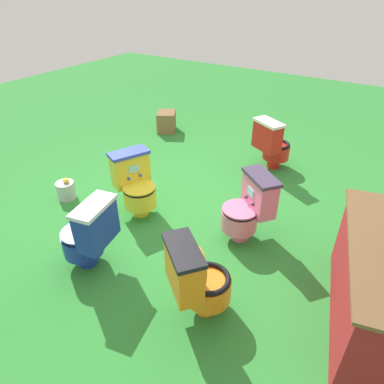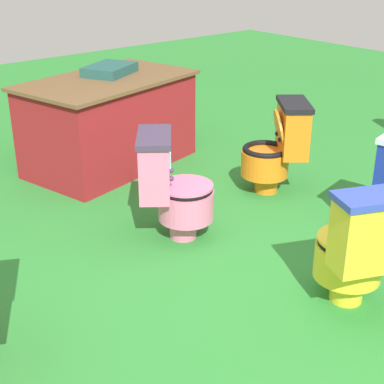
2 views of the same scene
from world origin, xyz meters
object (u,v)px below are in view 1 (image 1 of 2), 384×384
(lemon_bucket, at_px, (66,190))
(toilet_orange, at_px, (197,279))
(toilet_blue, at_px, (89,234))
(small_crate, at_px, (166,122))
(toilet_pink, at_px, (248,208))
(toilet_red, at_px, (272,144))
(toilet_yellow, at_px, (136,184))

(lemon_bucket, bearing_deg, toilet_orange, 75.80)
(toilet_blue, relative_size, small_crate, 1.98)
(toilet_orange, relative_size, lemon_bucket, 2.63)
(lemon_bucket, bearing_deg, toilet_blue, 60.71)
(toilet_pink, distance_m, lemon_bucket, 2.26)
(small_crate, bearing_deg, toilet_pink, 51.92)
(toilet_orange, height_order, lemon_bucket, toilet_orange)
(toilet_red, xyz_separation_m, lemon_bucket, (2.10, -1.82, -0.26))
(toilet_orange, xyz_separation_m, small_crate, (-3.00, -2.50, -0.20))
(small_crate, bearing_deg, toilet_blue, 24.39)
(toilet_pink, xyz_separation_m, lemon_bucket, (0.52, -2.18, -0.25))
(toilet_red, xyz_separation_m, toilet_blue, (2.74, -0.67, -0.00))
(toilet_orange, bearing_deg, toilet_blue, -137.60)
(toilet_red, relative_size, small_crate, 1.98)
(toilet_red, distance_m, lemon_bucket, 2.79)
(toilet_yellow, relative_size, toilet_blue, 1.00)
(toilet_pink, bearing_deg, toilet_orange, 132.31)
(toilet_red, relative_size, toilet_yellow, 1.00)
(toilet_yellow, bearing_deg, toilet_red, 178.40)
(toilet_orange, distance_m, lemon_bucket, 2.34)
(toilet_red, relative_size, toilet_pink, 1.00)
(toilet_red, height_order, toilet_blue, same)
(small_crate, relative_size, lemon_bucket, 1.33)
(toilet_orange, relative_size, toilet_yellow, 1.00)
(toilet_red, distance_m, toilet_pink, 1.62)
(toilet_blue, bearing_deg, toilet_pink, -53.44)
(toilet_yellow, distance_m, toilet_blue, 0.93)
(toilet_orange, xyz_separation_m, toilet_red, (-2.67, -0.44, 0.00))
(small_crate, bearing_deg, toilet_orange, 39.88)
(toilet_pink, height_order, small_crate, toilet_pink)
(toilet_orange, bearing_deg, toilet_red, 138.08)
(toilet_red, height_order, lemon_bucket, toilet_red)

